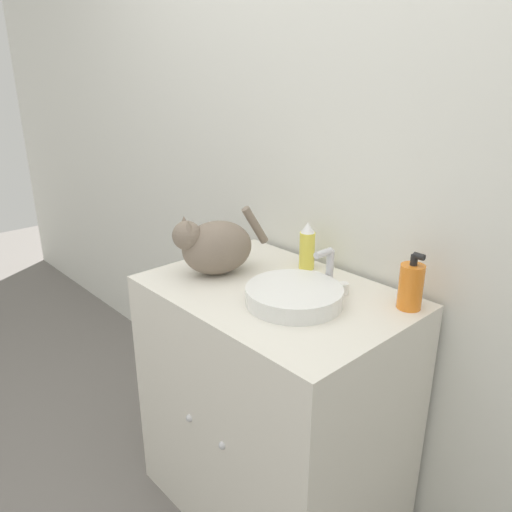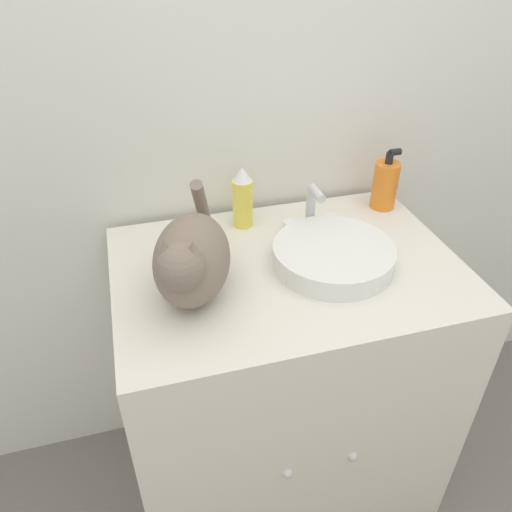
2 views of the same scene
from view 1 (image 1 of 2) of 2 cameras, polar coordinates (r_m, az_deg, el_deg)
name	(u,v)px [view 1 (image 1 of 2)]	position (r m, az deg, el deg)	size (l,w,h in m)	color
wall_back	(350,142)	(1.66, 10.66, 12.68)	(6.00, 0.05, 2.50)	silver
vanity_cabinet	(273,403)	(1.75, 1.98, -16.40)	(0.81, 0.58, 0.83)	silver
sink_basin	(294,295)	(1.45, 4.38, -4.51)	(0.28, 0.28, 0.05)	white
faucet	(328,272)	(1.54, 8.26, -1.86)	(0.14, 0.08, 0.13)	silver
cat	(214,246)	(1.63, -4.80, 1.17)	(0.23, 0.33, 0.22)	#7A6B5B
soap_bottle	(411,286)	(1.46, 17.29, -3.27)	(0.07, 0.07, 0.17)	orange
spray_bottle	(307,246)	(1.68, 5.87, 1.11)	(0.05, 0.05, 0.16)	#EADB4C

